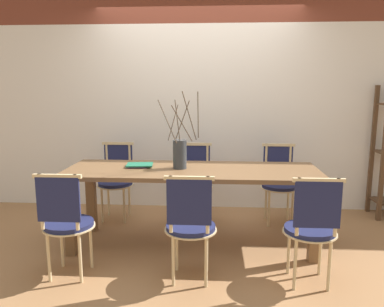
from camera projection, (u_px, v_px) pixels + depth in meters
name	position (u px, v px, depth m)	size (l,w,h in m)	color
ground_plane	(192.00, 244.00, 3.72)	(16.00, 16.00, 0.00)	#9E7047
wall_rear	(198.00, 82.00, 4.66)	(12.00, 0.06, 3.20)	white
dining_table	(192.00, 180.00, 3.61)	(2.42, 0.80, 0.77)	brown
chair_near_leftend	(66.00, 220.00, 3.00)	(0.42, 0.42, 0.90)	#1E234C
chair_near_left	(190.00, 223.00, 2.94)	(0.42, 0.42, 0.90)	#1E234C
chair_near_center	(312.00, 226.00, 2.88)	(0.42, 0.42, 0.90)	#1E234C
chair_far_leftend	(116.00, 178.00, 4.39)	(0.42, 0.42, 0.90)	#1E234C
chair_far_left	(195.00, 179.00, 4.33)	(0.42, 0.42, 0.90)	#1E234C
chair_far_center	(279.00, 180.00, 4.27)	(0.42, 0.42, 0.90)	#1E234C
vase_centerpiece	(180.00, 153.00, 3.58)	(0.39, 0.39, 0.74)	#33383D
book_stack	(139.00, 165.00, 3.68)	(0.27, 0.22, 0.03)	#842D8C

